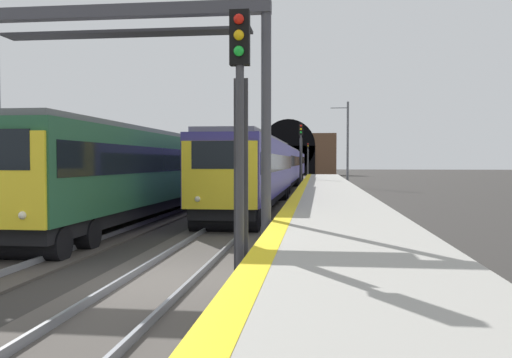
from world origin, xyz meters
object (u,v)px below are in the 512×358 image
overhead_signal_gantry (126,67)px  catenary_mast_near (347,144)px  railway_signal_mid (301,150)px  train_adjacent_platform (188,168)px  railway_signal_far (308,157)px  railway_signal_near (240,124)px  train_main_approaching (280,166)px

overhead_signal_gantry → catenary_mast_near: size_ratio=0.98×
railway_signal_mid → catenary_mast_near: bearing=133.4°
train_adjacent_platform → railway_signal_far: railway_signal_far is taller
train_adjacent_platform → railway_signal_near: 21.39m
railway_signal_far → catenary_mast_near: (-32.95, -4.43, 1.07)m
train_main_approaching → railway_signal_near: railway_signal_near is taller
railway_signal_far → catenary_mast_near: bearing=7.7°
train_main_approaching → railway_signal_mid: 2.80m
train_main_approaching → catenary_mast_near: (5.83, -6.20, 2.14)m
train_adjacent_platform → overhead_signal_gantry: overhead_signal_gantry is taller
train_main_approaching → train_adjacent_platform: (-16.45, 4.33, 0.03)m
catenary_mast_near → railway_signal_near: bearing=174.1°
railway_signal_near → railway_signal_far: bearing=-180.0°
railway_signal_near → overhead_signal_gantry: overhead_signal_gantry is taller
train_main_approaching → railway_signal_near: bearing=3.2°
train_main_approaching → railway_signal_far: (38.78, -1.77, 1.07)m
railway_signal_mid → catenary_mast_near: catenary_mast_near is taller
railway_signal_near → train_adjacent_platform: bearing=-163.4°
train_adjacent_platform → railway_signal_mid: 19.13m
catenary_mast_near → train_adjacent_platform: bearing=154.7°
railway_signal_near → railway_signal_far: railway_signal_far is taller
railway_signal_mid → overhead_signal_gantry: bearing=-6.6°
catenary_mast_near → overhead_signal_gantry: bearing=167.7°
catenary_mast_near → railway_signal_far: bearing=7.7°
train_main_approaching → catenary_mast_near: size_ratio=6.92×
train_main_approaching → catenary_mast_near: 8.78m
train_adjacent_platform → catenary_mast_near: bearing=155.4°
railway_signal_far → overhead_signal_gantry: 71.31m
railway_signal_near → railway_signal_mid: (38.55, 0.00, 0.31)m
train_main_approaching → railway_signal_mid: railway_signal_mid is taller
train_adjacent_platform → railway_signal_near: size_ratio=6.93×
train_main_approaching → train_adjacent_platform: train_adjacent_platform is taller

